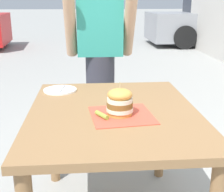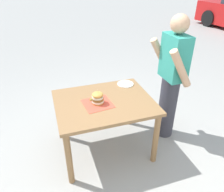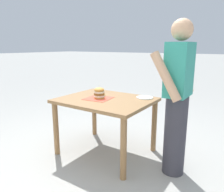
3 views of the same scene
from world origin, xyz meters
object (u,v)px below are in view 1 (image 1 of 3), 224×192
(patio_table, at_px, (113,128))
(parked_car_mid_block, at_px, (221,20))
(sandwich, at_px, (120,102))
(pickle_spear, at_px, (102,115))
(side_plate_with_forks, at_px, (60,90))
(diner_across_table, at_px, (100,57))

(patio_table, xyz_separation_m, parked_car_mid_block, (3.85, 7.65, 0.08))
(sandwich, bearing_deg, pickle_spear, -160.56)
(sandwich, height_order, parked_car_mid_block, parked_car_mid_block)
(sandwich, relative_size, side_plate_with_forks, 0.81)
(side_plate_with_forks, height_order, parked_car_mid_block, parked_car_mid_block)
(sandwich, xyz_separation_m, side_plate_with_forks, (-0.35, 0.48, -0.07))
(diner_across_table, relative_size, parked_car_mid_block, 0.40)
(patio_table, bearing_deg, sandwich, -72.24)
(sandwich, distance_m, side_plate_with_forks, 0.60)
(patio_table, relative_size, sandwich, 6.45)
(patio_table, height_order, sandwich, sandwich)
(patio_table, bearing_deg, parked_car_mid_block, 63.25)
(pickle_spear, bearing_deg, side_plate_with_forks, 116.29)
(sandwich, distance_m, pickle_spear, 0.12)
(parked_car_mid_block, bearing_deg, patio_table, -116.75)
(diner_across_table, bearing_deg, patio_table, -87.89)
(parked_car_mid_block, bearing_deg, sandwich, -116.34)
(parked_car_mid_block, bearing_deg, side_plate_with_forks, -119.97)
(sandwich, relative_size, parked_car_mid_block, 0.04)
(sandwich, bearing_deg, side_plate_with_forks, 126.07)
(side_plate_with_forks, relative_size, diner_across_table, 0.13)
(patio_table, relative_size, diner_across_table, 0.68)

